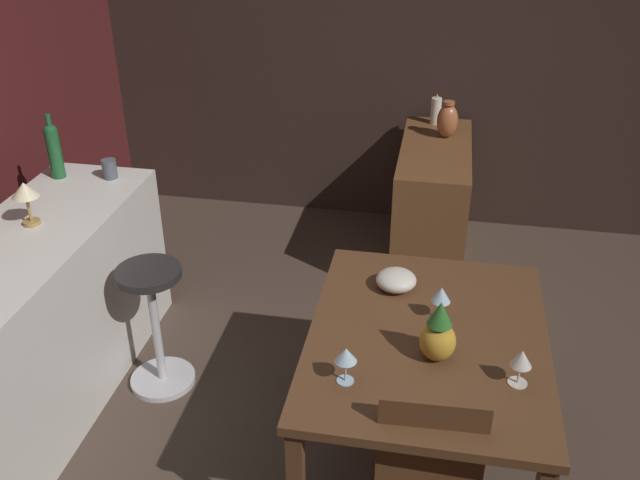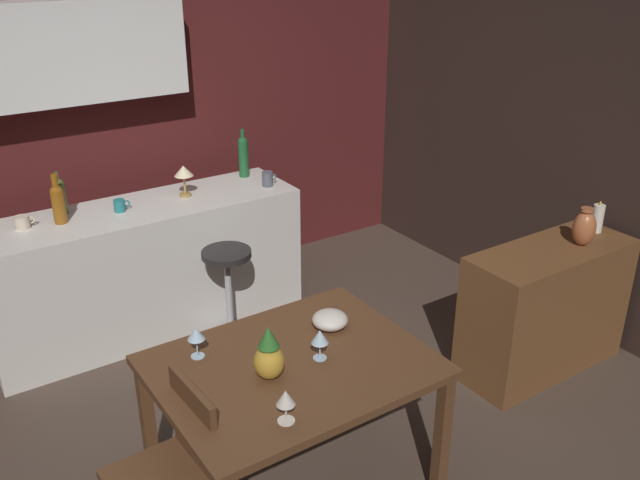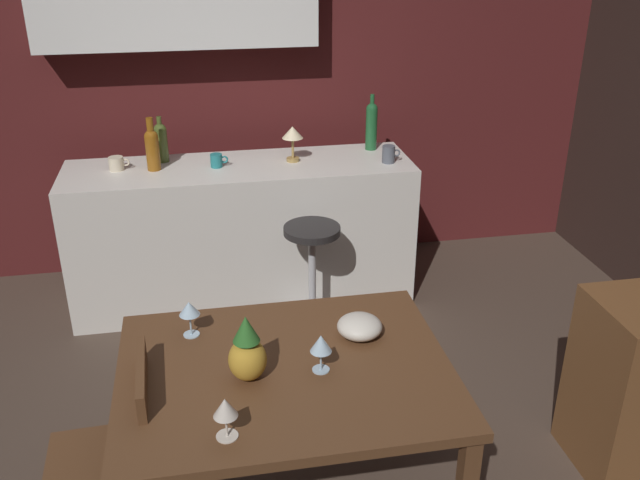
% 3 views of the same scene
% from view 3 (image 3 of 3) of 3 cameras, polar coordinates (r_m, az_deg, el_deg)
% --- Properties ---
extents(ground_plane, '(9.00, 9.00, 0.00)m').
position_cam_3_polar(ground_plane, '(3.37, -3.89, -16.95)').
color(ground_plane, '#47382D').
extents(wall_kitchen_back, '(5.20, 0.33, 2.60)m').
position_cam_3_polar(wall_kitchen_back, '(4.65, -8.39, 14.42)').
color(wall_kitchen_back, '#4C1919').
rests_on(wall_kitchen_back, ground_plane).
extents(dining_table, '(1.23, 0.96, 0.74)m').
position_cam_3_polar(dining_table, '(2.65, -2.86, -11.99)').
color(dining_table, '#56351E').
rests_on(dining_table, ground_plane).
extents(kitchen_counter, '(2.10, 0.60, 0.90)m').
position_cam_3_polar(kitchen_counter, '(4.37, -6.37, 0.55)').
color(kitchen_counter, silver).
rests_on(kitchen_counter, ground_plane).
extents(chair_near_window, '(0.42, 0.42, 0.85)m').
position_cam_3_polar(chair_near_window, '(2.74, -16.30, -16.66)').
color(chair_near_window, '#56351E').
rests_on(chair_near_window, ground_plane).
extents(bar_stool, '(0.34, 0.34, 0.69)m').
position_cam_3_polar(bar_stool, '(3.98, -0.65, -3.18)').
color(bar_stool, '#262323').
rests_on(bar_stool, ground_plane).
extents(wine_glass_left, '(0.08, 0.08, 0.15)m').
position_cam_3_polar(wine_glass_left, '(2.77, -10.77, -5.68)').
color(wine_glass_left, silver).
rests_on(wine_glass_left, dining_table).
extents(wine_glass_right, '(0.08, 0.08, 0.15)m').
position_cam_3_polar(wine_glass_right, '(2.52, 0.07, -8.64)').
color(wine_glass_right, silver).
rests_on(wine_glass_right, dining_table).
extents(wine_glass_center, '(0.08, 0.08, 0.15)m').
position_cam_3_polar(wine_glass_center, '(2.25, -7.85, -13.68)').
color(wine_glass_center, silver).
rests_on(wine_glass_center, dining_table).
extents(pineapple_centerpiece, '(0.14, 0.14, 0.26)m').
position_cam_3_polar(pineapple_centerpiece, '(2.50, -6.05, -9.23)').
color(pineapple_centerpiece, gold).
rests_on(pineapple_centerpiece, dining_table).
extents(fruit_bowl, '(0.18, 0.18, 0.09)m').
position_cam_3_polar(fruit_bowl, '(2.76, 3.30, -7.15)').
color(fruit_bowl, beige).
rests_on(fruit_bowl, dining_table).
extents(wine_bottle_olive, '(0.08, 0.08, 0.28)m').
position_cam_3_polar(wine_bottle_olive, '(4.32, -13.03, 8.00)').
color(wine_bottle_olive, '#475623').
rests_on(wine_bottle_olive, kitchen_counter).
extents(wine_bottle_amber, '(0.08, 0.08, 0.31)m').
position_cam_3_polar(wine_bottle_amber, '(4.18, -13.72, 7.49)').
color(wine_bottle_amber, '#8C5114').
rests_on(wine_bottle_amber, kitchen_counter).
extents(wine_bottle_green, '(0.07, 0.07, 0.36)m').
position_cam_3_polar(wine_bottle_green, '(4.45, 4.28, 9.54)').
color(wine_bottle_green, '#1E592D').
rests_on(wine_bottle_green, kitchen_counter).
extents(cup_slate, '(0.11, 0.08, 0.11)m').
position_cam_3_polar(cup_slate, '(4.23, 5.72, 7.08)').
color(cup_slate, '#515660').
rests_on(cup_slate, kitchen_counter).
extents(cup_cream, '(0.12, 0.09, 0.08)m').
position_cam_3_polar(cup_cream, '(4.26, -16.49, 6.09)').
color(cup_cream, beige).
rests_on(cup_cream, kitchen_counter).
extents(cup_teal, '(0.11, 0.07, 0.08)m').
position_cam_3_polar(cup_teal, '(4.18, -8.54, 6.52)').
color(cup_teal, teal).
rests_on(cup_teal, kitchen_counter).
extents(counter_lamp, '(0.13, 0.13, 0.22)m').
position_cam_3_polar(counter_lamp, '(4.21, -2.29, 8.66)').
color(counter_lamp, '#A58447').
rests_on(counter_lamp, kitchen_counter).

